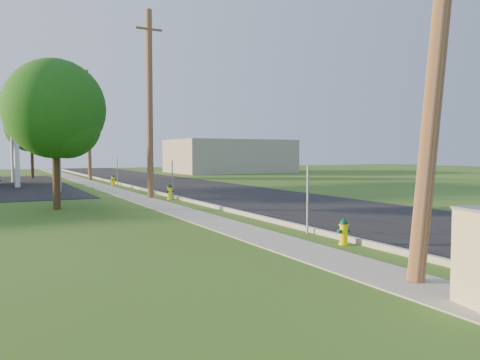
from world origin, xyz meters
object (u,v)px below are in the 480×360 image
at_px(utility_pole_near, 441,20).
at_px(hydrant_mid, 170,192).
at_px(price_pylon, 57,101).
at_px(tree_lot, 33,128).
at_px(hydrant_near, 344,232).
at_px(utility_pole_far, 88,125).
at_px(tree_verge, 58,113).
at_px(hydrant_far, 113,180).
at_px(utility_pole_mid, 150,104).

bearing_deg(utility_pole_near, hydrant_mid, 87.75).
height_order(price_pylon, tree_lot, tree_lot).
relative_size(utility_pole_near, tree_lot, 1.29).
bearing_deg(utility_pole_near, hydrant_near, 78.47).
relative_size(utility_pole_far, tree_verge, 1.51).
bearing_deg(utility_pole_near, price_pylon, 99.42).
xyz_separation_m(price_pylon, hydrant_far, (4.42, 5.61, -5.05)).
relative_size(utility_pole_near, hydrant_mid, 11.86).
xyz_separation_m(tree_verge, tree_lot, (0.90, 27.74, 0.67)).
height_order(utility_pole_far, price_pylon, utility_pole_far).
bearing_deg(tree_lot, hydrant_mid, -79.83).
bearing_deg(price_pylon, utility_pole_near, -80.58).
distance_m(utility_pole_near, price_pylon, 23.83).
xyz_separation_m(utility_pole_near, price_pylon, (-3.90, 23.50, 0.63)).
distance_m(utility_pole_far, hydrant_near, 32.92).
bearing_deg(tree_lot, utility_pole_mid, -80.85).
xyz_separation_m(utility_pole_near, hydrant_far, (0.52, 29.11, -4.42)).
distance_m(utility_pole_near, utility_pole_far, 36.00).
distance_m(utility_pole_near, hydrant_near, 5.65).
distance_m(tree_lot, hydrant_near, 39.81).
bearing_deg(hydrant_near, tree_verge, 115.74).
relative_size(utility_pole_mid, utility_pole_far, 1.03).
distance_m(hydrant_mid, hydrant_far, 12.27).
height_order(utility_pole_near, tree_verge, utility_pole_near).
xyz_separation_m(tree_lot, hydrant_mid, (4.64, -25.86, -4.33)).
bearing_deg(utility_pole_far, utility_pole_mid, -90.00).
relative_size(utility_pole_mid, tree_verge, 1.55).
xyz_separation_m(utility_pole_mid, tree_lot, (-3.98, 24.69, -0.23)).
bearing_deg(tree_lot, hydrant_far, -71.68).
bearing_deg(tree_verge, utility_pole_near, -71.93).
bearing_deg(hydrant_far, utility_pole_mid, -92.69).
distance_m(price_pylon, hydrant_near, 21.24).
height_order(price_pylon, hydrant_far, price_pylon).
bearing_deg(hydrant_mid, tree_verge, -161.25).
distance_m(utility_pole_mid, utility_pole_far, 18.00).
bearing_deg(hydrant_near, tree_lot, 96.78).
bearing_deg(utility_pole_near, tree_verge, 108.07).
bearing_deg(hydrant_mid, hydrant_near, -89.86).
height_order(hydrant_near, hydrant_far, hydrant_far).
bearing_deg(tree_verge, price_pylon, 83.45).
height_order(tree_lot, hydrant_near, tree_lot).
bearing_deg(utility_pole_mid, hydrant_far, 87.31).
distance_m(utility_pole_near, hydrant_mid, 17.42).
height_order(utility_pole_near, utility_pole_far, utility_pole_far).
xyz_separation_m(utility_pole_mid, hydrant_mid, (0.66, -1.16, -4.56)).
distance_m(utility_pole_mid, tree_verge, 5.82).
height_order(utility_pole_near, hydrant_near, utility_pole_near).
height_order(utility_pole_mid, hydrant_far, utility_pole_mid).
distance_m(utility_pole_near, utility_pole_mid, 18.00).
distance_m(utility_pole_far, tree_verge, 21.62).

